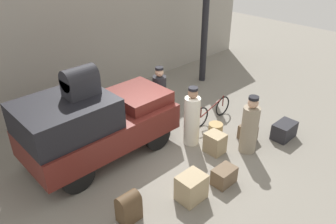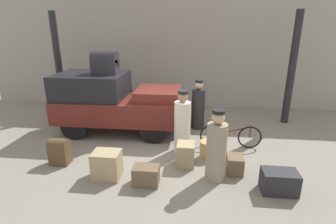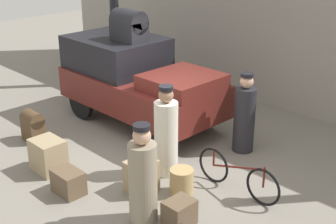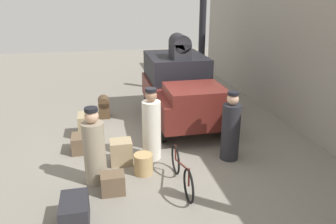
{
  "view_description": "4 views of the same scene",
  "coord_description": "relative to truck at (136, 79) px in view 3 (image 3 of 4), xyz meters",
  "views": [
    {
      "loc": [
        -5.06,
        -5.34,
        5.24
      ],
      "look_at": [
        0.2,
        0.2,
        0.95
      ],
      "focal_mm": 35.0,
      "sensor_mm": 36.0,
      "label": 1
    },
    {
      "loc": [
        0.97,
        -6.78,
        3.27
      ],
      "look_at": [
        0.2,
        0.2,
        0.95
      ],
      "focal_mm": 28.0,
      "sensor_mm": 36.0,
      "label": 2
    },
    {
      "loc": [
        6.06,
        -5.6,
        4.29
      ],
      "look_at": [
        0.2,
        0.2,
        0.95
      ],
      "focal_mm": 50.0,
      "sensor_mm": 36.0,
      "label": 3
    },
    {
      "loc": [
        7.49,
        -1.36,
        3.68
      ],
      "look_at": [
        0.2,
        0.2,
        0.95
      ],
      "focal_mm": 35.0,
      "sensor_mm": 36.0,
      "label": 4
    }
  ],
  "objects": [
    {
      "name": "trunk_barrel_dark",
      "position": [
        -0.71,
        -2.28,
        -0.67
      ],
      "size": [
        0.46,
        0.34,
        0.67
      ],
      "color": "#4C3823",
      "rests_on": "ground"
    },
    {
      "name": "suitcase_small_leather",
      "position": [
        0.65,
        -2.75,
        -0.71
      ],
      "size": [
        0.6,
        0.49,
        0.62
      ],
      "color": "#9E8966",
      "rests_on": "ground"
    },
    {
      "name": "trunk_large_brown",
      "position": [
        3.53,
        -2.24,
        -0.82
      ],
      "size": [
        0.36,
        0.45,
        0.41
      ],
      "color": "brown",
      "rests_on": "ground"
    },
    {
      "name": "porter_standing_middle",
      "position": [
        2.67,
        0.5,
        -0.29
      ],
      "size": [
        0.42,
        0.42,
        1.63
      ],
      "color": "#232328",
      "rests_on": "ground"
    },
    {
      "name": "wicker_basket",
      "position": [
        2.93,
        -1.56,
        -0.8
      ],
      "size": [
        0.41,
        0.41,
        0.45
      ],
      "color": "tan",
      "rests_on": "ground"
    },
    {
      "name": "station_building_facade",
      "position": [
        1.61,
        3.09,
        1.23
      ],
      "size": [
        16.0,
        0.15,
        4.5
      ],
      "color": "gray",
      "rests_on": "ground"
    },
    {
      "name": "trunk_on_truck_roof",
      "position": [
        -0.2,
        -0.0,
        1.18
      ],
      "size": [
        0.77,
        0.51,
        0.69
      ],
      "color": "#232328",
      "rests_on": "truck"
    },
    {
      "name": "canopy_pillar_left",
      "position": [
        -2.48,
        1.4,
        0.86
      ],
      "size": [
        0.24,
        0.24,
        3.77
      ],
      "color": "black",
      "rests_on": "ground"
    },
    {
      "name": "ground_plane",
      "position": [
        1.61,
        -0.98,
        -1.02
      ],
      "size": [
        30.0,
        30.0,
        0.0
      ],
      "primitive_type": "plane",
      "color": "gray"
    },
    {
      "name": "truck",
      "position": [
        0.0,
        0.0,
        0.0
      ],
      "size": [
        3.86,
        1.87,
        1.87
      ],
      "color": "black",
      "rests_on": "ground"
    },
    {
      "name": "suitcase_black_upright",
      "position": [
        1.57,
        -2.93,
        -0.81
      ],
      "size": [
        0.55,
        0.38,
        0.42
      ],
      "color": "brown",
      "rests_on": "ground"
    },
    {
      "name": "trunk_umber_medium",
      "position": [
        2.38,
        -1.99,
        -0.74
      ],
      "size": [
        0.42,
        0.49,
        0.56
      ],
      "color": "#9E8966",
      "rests_on": "ground"
    },
    {
      "name": "porter_with_bicycle",
      "position": [
        3.06,
        -2.55,
        -0.29
      ],
      "size": [
        0.44,
        0.44,
        1.62
      ],
      "color": "gray",
      "rests_on": "ground"
    },
    {
      "name": "porter_lifting_near_truck",
      "position": [
        2.25,
        -1.26,
        -0.25
      ],
      "size": [
        0.43,
        0.43,
        1.7
      ],
      "color": "silver",
      "rests_on": "ground"
    },
    {
      "name": "bicycle",
      "position": [
        3.58,
        -0.89,
        -0.69
      ],
      "size": [
        1.7,
        0.04,
        0.69
      ],
      "color": "black",
      "rests_on": "ground"
    }
  ]
}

